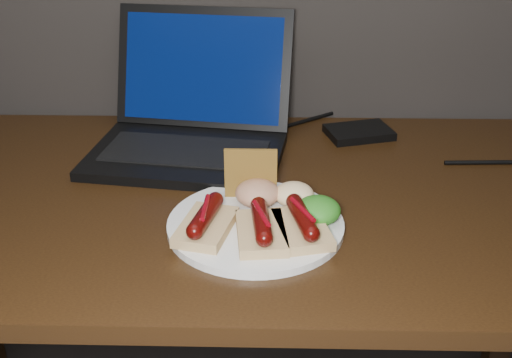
{
  "coord_description": "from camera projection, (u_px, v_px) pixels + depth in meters",
  "views": [
    {
      "loc": [
        0.07,
        0.42,
        1.27
      ],
      "look_at": [
        0.05,
        1.29,
        0.82
      ],
      "focal_mm": 45.0,
      "sensor_mm": 36.0,
      "label": 1
    }
  ],
  "objects": [
    {
      "name": "bread_sausage_left",
      "position": [
        206.0,
        222.0,
        0.95
      ],
      "size": [
        0.09,
        0.13,
        0.04
      ],
      "color": "tan",
      "rests_on": "plate"
    },
    {
      "name": "plate",
      "position": [
        256.0,
        225.0,
        0.99
      ],
      "size": [
        0.32,
        0.32,
        0.01
      ],
      "primitive_type": "cylinder",
      "rotation": [
        0.0,
        0.0,
        -0.19
      ],
      "color": "silver",
      "rests_on": "desk"
    },
    {
      "name": "desk_cables",
      "position": [
        221.0,
        153.0,
        1.23
      ],
      "size": [
        1.02,
        0.42,
        0.01
      ],
      "color": "black",
      "rests_on": "desk"
    },
    {
      "name": "coleslaw_mound",
      "position": [
        294.0,
        194.0,
        1.03
      ],
      "size": [
        0.06,
        0.06,
        0.04
      ],
      "primitive_type": "ellipsoid",
      "color": "#ECE5CB",
      "rests_on": "plate"
    },
    {
      "name": "laptop",
      "position": [
        193.0,
        121.0,
        1.24
      ],
      "size": [
        0.4,
        0.37,
        0.25
      ],
      "color": "black",
      "rests_on": "desk"
    },
    {
      "name": "bread_sausage_center",
      "position": [
        261.0,
        228.0,
        0.94
      ],
      "size": [
        0.08,
        0.12,
        0.04
      ],
      "color": "tan",
      "rests_on": "plate"
    },
    {
      "name": "desk",
      "position": [
        229.0,
        236.0,
        1.13
      ],
      "size": [
        1.4,
        0.7,
        0.75
      ],
      "color": "black",
      "rests_on": "ground"
    },
    {
      "name": "salad_greens",
      "position": [
        318.0,
        210.0,
        0.98
      ],
      "size": [
        0.07,
        0.07,
        0.04
      ],
      "primitive_type": "ellipsoid",
      "color": "#175410",
      "rests_on": "plate"
    },
    {
      "name": "bread_sausage_right",
      "position": [
        302.0,
        224.0,
        0.95
      ],
      "size": [
        0.09,
        0.13,
        0.04
      ],
      "color": "tan",
      "rests_on": "plate"
    },
    {
      "name": "salsa_mound",
      "position": [
        258.0,
        193.0,
        1.02
      ],
      "size": [
        0.07,
        0.07,
        0.04
      ],
      "primitive_type": "ellipsoid",
      "color": "maroon",
      "rests_on": "plate"
    },
    {
      "name": "crispbread",
      "position": [
        251.0,
        173.0,
        1.04
      ],
      "size": [
        0.09,
        0.01,
        0.08
      ],
      "primitive_type": "cube",
      "color": "olive",
      "rests_on": "plate"
    },
    {
      "name": "hard_drive",
      "position": [
        359.0,
        132.0,
        1.31
      ],
      "size": [
        0.15,
        0.12,
        0.02
      ],
      "primitive_type": "cube",
      "rotation": [
        0.0,
        0.0,
        0.28
      ],
      "color": "black",
      "rests_on": "desk"
    }
  ]
}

